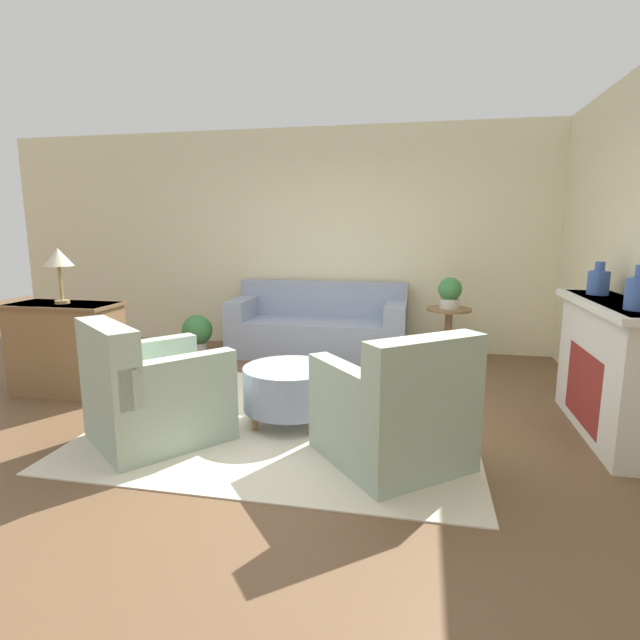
% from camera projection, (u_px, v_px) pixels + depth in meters
% --- Properties ---
extents(ground_plane, '(16.00, 16.00, 0.00)m').
position_uv_depth(ground_plane, '(288.00, 422.00, 4.07)').
color(ground_plane, brown).
extents(wall_back, '(9.31, 0.12, 2.80)m').
position_uv_depth(wall_back, '(342.00, 240.00, 6.43)').
color(wall_back, beige).
rests_on(wall_back, ground_plane).
extents(rug, '(2.94, 2.45, 0.01)m').
position_uv_depth(rug, '(288.00, 421.00, 4.06)').
color(rug, beige).
rests_on(rug, ground_plane).
extents(couch, '(2.14, 0.85, 0.89)m').
position_uv_depth(couch, '(319.00, 328.00, 6.19)').
color(couch, '#8E99B2').
rests_on(couch, ground_plane).
extents(armchair_left, '(1.17, 1.18, 0.91)m').
position_uv_depth(armchair_left, '(151.00, 396.00, 3.65)').
color(armchair_left, '#9EB29E').
rests_on(armchair_left, rug).
extents(armchair_right, '(1.17, 1.18, 0.91)m').
position_uv_depth(armchair_right, '(396.00, 414.00, 3.30)').
color(armchair_right, '#9EB29E').
rests_on(armchair_right, rug).
extents(ottoman_table, '(0.75, 0.75, 0.46)m').
position_uv_depth(ottoman_table, '(290.00, 387.00, 3.99)').
color(ottoman_table, '#8E99B2').
rests_on(ottoman_table, rug).
extents(side_table, '(0.49, 0.49, 0.67)m').
position_uv_depth(side_table, '(448.00, 327.00, 5.64)').
color(side_table, olive).
rests_on(side_table, ground_plane).
extents(fireplace, '(0.44, 1.53, 1.03)m').
position_uv_depth(fireplace, '(610.00, 366.00, 3.73)').
color(fireplace, silver).
rests_on(fireplace, ground_plane).
extents(dresser, '(1.02, 0.50, 0.86)m').
position_uv_depth(dresser, '(67.00, 347.00, 4.73)').
color(dresser, olive).
rests_on(dresser, ground_plane).
extents(vase_mantel_near, '(0.16, 0.16, 0.27)m').
position_uv_depth(vase_mantel_near, '(598.00, 282.00, 4.01)').
color(vase_mantel_near, '#38569E').
rests_on(vase_mantel_near, fireplace).
extents(vase_mantel_far, '(0.17, 0.17, 0.29)m').
position_uv_depth(vase_mantel_far, '(639.00, 292.00, 3.25)').
color(vase_mantel_far, '#38569E').
rests_on(vase_mantel_far, fireplace).
extents(potted_plant_on_side_table, '(0.26, 0.26, 0.35)m').
position_uv_depth(potted_plant_on_side_table, '(450.00, 292.00, 5.57)').
color(potted_plant_on_side_table, beige).
rests_on(potted_plant_on_side_table, side_table).
extents(potted_plant_floor, '(0.37, 0.37, 0.51)m').
position_uv_depth(potted_plant_floor, '(197.00, 333.00, 6.12)').
color(potted_plant_floor, beige).
rests_on(potted_plant_floor, ground_plane).
extents(table_lamp, '(0.26, 0.26, 0.51)m').
position_uv_depth(table_lamp, '(58.00, 260.00, 4.58)').
color(table_lamp, tan).
rests_on(table_lamp, dresser).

